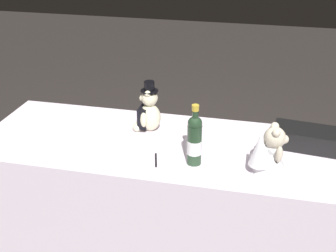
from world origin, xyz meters
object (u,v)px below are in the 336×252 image
at_px(champagne_bottle, 195,139).
at_px(gift_case_black, 307,138).
at_px(signing_pen, 156,159).
at_px(teddy_bear_groom, 148,112).
at_px(teddy_bear_bride, 270,153).

bearing_deg(champagne_bottle, gift_case_black, 29.14).
xyz_separation_m(signing_pen, gift_case_black, (0.70, 0.31, 0.04)).
relative_size(teddy_bear_groom, champagne_bottle, 0.94).
bearing_deg(teddy_bear_bride, teddy_bear_groom, 155.04).
distance_m(signing_pen, gift_case_black, 0.77).
xyz_separation_m(champagne_bottle, gift_case_black, (0.52, 0.29, -0.08)).
relative_size(teddy_bear_groom, teddy_bear_bride, 1.17).
bearing_deg(gift_case_black, teddy_bear_bride, -120.88).
relative_size(champagne_bottle, gift_case_black, 0.86).
height_order(signing_pen, gift_case_black, gift_case_black).
xyz_separation_m(teddy_bear_bride, gift_case_black, (0.18, 0.30, -0.06)).
bearing_deg(gift_case_black, teddy_bear_groom, 179.85).
distance_m(champagne_bottle, gift_case_black, 0.60).
bearing_deg(teddy_bear_groom, signing_pen, -68.54).
bearing_deg(signing_pen, teddy_bear_groom, 111.46).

